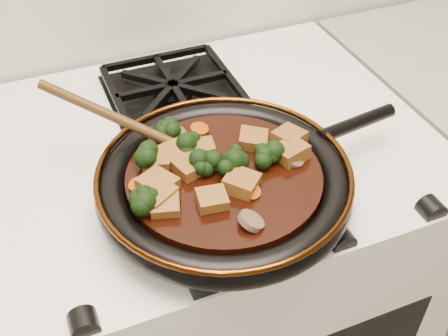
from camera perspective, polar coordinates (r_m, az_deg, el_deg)
name	(u,v)px	position (r m, az deg, el deg)	size (l,w,h in m)	color
stove	(206,300)	(1.26, -1.85, -13.28)	(0.76, 0.60, 0.90)	white
burner_grate_front	(233,188)	(0.83, 0.90, -2.06)	(0.23, 0.23, 0.03)	black
burner_grate_back	(173,90)	(1.03, -5.19, 7.94)	(0.23, 0.23, 0.03)	black
skillet	(225,181)	(0.79, 0.12, -1.36)	(0.49, 0.36, 0.05)	black
braising_sauce	(224,179)	(0.79, 0.00, -1.14)	(0.27, 0.27, 0.02)	black
tofu_cube_0	(202,149)	(0.81, -2.22, 1.96)	(0.03, 0.03, 0.02)	brown
tofu_cube_1	(212,200)	(0.73, -1.23, -3.30)	(0.04, 0.03, 0.02)	brown
tofu_cube_2	(291,153)	(0.81, 6.81, 1.57)	(0.04, 0.04, 0.02)	brown
tofu_cube_3	(176,154)	(0.80, -4.85, 1.46)	(0.04, 0.04, 0.02)	brown
tofu_cube_4	(253,140)	(0.83, 2.95, 2.83)	(0.04, 0.04, 0.02)	brown
tofu_cube_5	(157,196)	(0.74, -6.80, -2.82)	(0.04, 0.04, 0.02)	brown
tofu_cube_6	(289,138)	(0.83, 6.62, 3.03)	(0.04, 0.04, 0.02)	brown
tofu_cube_7	(165,206)	(0.73, -5.99, -3.82)	(0.04, 0.04, 0.02)	brown
tofu_cube_8	(241,183)	(0.75, 1.77, -1.58)	(0.04, 0.04, 0.02)	brown
tofu_cube_9	(158,185)	(0.76, -6.73, -1.75)	(0.04, 0.05, 0.02)	brown
tofu_cube_10	(190,168)	(0.78, -3.51, 0.05)	(0.04, 0.04, 0.02)	brown
tofu_cube_11	(156,161)	(0.80, -6.96, 0.68)	(0.04, 0.03, 0.02)	brown
broccoli_floret_0	(189,146)	(0.81, -3.61, 2.24)	(0.06, 0.06, 0.05)	black
broccoli_floret_1	(230,164)	(0.78, 0.65, 0.36)	(0.06, 0.06, 0.06)	black
broccoli_floret_2	(209,168)	(0.78, -1.51, 0.01)	(0.06, 0.06, 0.05)	black
broccoli_floret_3	(269,156)	(0.79, 4.61, 1.20)	(0.06, 0.06, 0.05)	black
broccoli_floret_4	(149,157)	(0.80, -7.64, 1.12)	(0.06, 0.06, 0.05)	black
broccoli_floret_5	(148,204)	(0.73, -7.69, -3.62)	(0.06, 0.06, 0.05)	black
broccoli_floret_6	(172,130)	(0.84, -5.27, 3.85)	(0.06, 0.06, 0.05)	black
carrot_coin_0	(138,185)	(0.77, -8.69, -1.74)	(0.03, 0.03, 0.01)	#AE3804
carrot_coin_1	(157,182)	(0.77, -6.79, -1.44)	(0.03, 0.03, 0.01)	#AE3804
carrot_coin_2	(251,192)	(0.75, 2.76, -2.42)	(0.03, 0.03, 0.01)	#AE3804
carrot_coin_3	(206,150)	(0.81, -1.89, 1.86)	(0.03, 0.03, 0.01)	#AE3804
carrot_coin_4	(199,130)	(0.85, -2.52, 3.93)	(0.03, 0.03, 0.01)	#AE3804
mushroom_slice_0	(179,136)	(0.84, -4.58, 3.27)	(0.03, 0.03, 0.01)	brown
mushroom_slice_1	(251,221)	(0.71, 2.77, -5.39)	(0.03, 0.03, 0.01)	brown
mushroom_slice_2	(293,159)	(0.80, 7.07, 0.94)	(0.03, 0.03, 0.01)	brown
wooden_spoon	(146,131)	(0.82, -7.94, 3.73)	(0.13, 0.11, 0.23)	#432A0E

